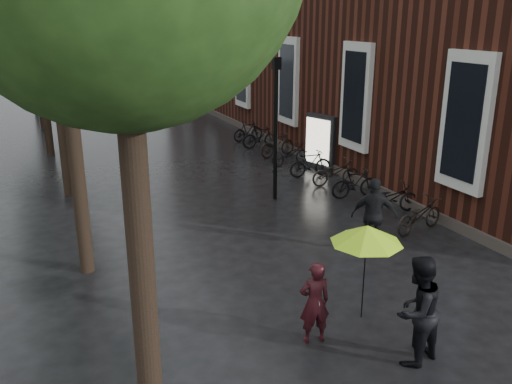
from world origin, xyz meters
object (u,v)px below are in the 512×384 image
person_black (417,311)px  pedestrian_walking (374,215)px  parked_bicycles (316,164)px  lamp_post (276,116)px  ad_lightbox (321,142)px  person_burgundy (315,303)px

person_black → pedestrian_walking: 4.55m
pedestrian_walking → parked_bicycles: size_ratio=0.15×
person_black → lamp_post: bearing=-115.2°
pedestrian_walking → lamp_post: bearing=-52.5°
person_black → parked_bicycles: bearing=-126.2°
parked_bicycles → ad_lightbox: bearing=51.0°
parked_bicycles → ad_lightbox: 1.23m
pedestrian_walking → parked_bicycles: 6.61m
lamp_post → person_black: bearing=-100.4°
person_burgundy → ad_lightbox: size_ratio=0.75×
person_black → parked_bicycles: 11.12m
parked_bicycles → ad_lightbox: size_ratio=6.21×
person_burgundy → pedestrian_walking: (3.30, 2.86, 0.17)m
person_black → pedestrian_walking: size_ratio=1.02×
person_black → lamp_post: (1.59, 8.68, 1.73)m
person_burgundy → person_black: person_black is taller
parked_bicycles → ad_lightbox: ad_lightbox is taller
person_burgundy → parked_bicycles: person_burgundy is taller
pedestrian_walking → ad_lightbox: ad_lightbox is taller
person_black → ad_lightbox: bearing=-127.8°
person_black → ad_lightbox: ad_lightbox is taller
person_burgundy → lamp_post: bearing=-102.2°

